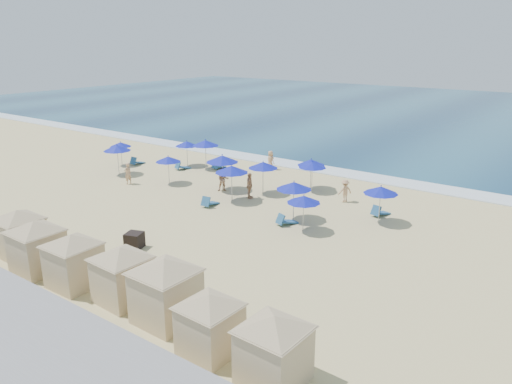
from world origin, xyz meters
TOP-DOWN VIEW (x-y plane):
  - ground at (0.00, 0.00)m, footprint 160.00×160.00m
  - ocean at (0.00, 55.00)m, footprint 160.00×80.00m
  - surf_line at (0.00, 15.50)m, footprint 160.00×2.50m
  - trash_bin at (1.05, -5.26)m, footprint 1.09×1.09m
  - cabana_0 at (-2.93, -9.38)m, footprint 4.37×4.37m
  - cabana_1 at (-0.51, -9.87)m, footprint 4.53×4.53m
  - cabana_2 at (2.22, -9.73)m, footprint 4.39×4.39m
  - cabana_3 at (5.10, -9.35)m, footprint 4.35×4.35m
  - cabana_4 at (7.78, -9.37)m, footprint 4.73×4.73m
  - cabana_5 at (10.57, -9.94)m, footprint 4.06×4.06m
  - cabana_6 at (13.30, -9.92)m, footprint 4.26×4.26m
  - umbrella_0 at (-14.26, 6.44)m, footprint 1.90×1.90m
  - umbrella_1 at (-11.94, 4.23)m, footprint 2.26×2.26m
  - umbrella_2 at (-9.33, 9.71)m, footprint 2.02×2.02m
  - umbrella_3 at (-6.55, 4.75)m, footprint 1.97×1.97m
  - umbrella_4 at (-7.34, 9.95)m, footprint 2.29×2.29m
  - umbrella_5 at (-2.06, 5.89)m, footprint 2.40×2.40m
  - umbrella_6 at (0.17, 4.23)m, footprint 2.31×2.31m
  - umbrella_7 at (3.48, 9.53)m, footprint 2.03×2.03m
  - umbrella_8 at (5.58, 3.62)m, footprint 2.21×2.21m
  - umbrella_9 at (3.09, 10.02)m, footprint 2.07×2.07m
  - umbrella_10 at (10.15, 6.22)m, footprint 2.11×2.11m
  - umbrella_11 at (7.10, 2.26)m, footprint 1.97×1.97m
  - umbrella_12 at (0.89, 6.93)m, footprint 2.16×2.16m
  - beach_chair_0 at (-13.30, 7.28)m, footprint 0.72×1.44m
  - beach_chair_1 at (-8.82, 8.43)m, footprint 0.97×1.50m
  - beach_chair_2 at (-6.38, 10.41)m, footprint 0.68×1.41m
  - beach_chair_3 at (-0.33, 2.37)m, footprint 0.76×1.46m
  - beach_chair_4 at (5.72, 2.47)m, footprint 1.06×1.49m
  - beach_chair_5 at (9.71, 7.35)m, footprint 0.94×1.50m
  - beachgoer_0 at (-8.98, 2.74)m, footprint 0.43×0.63m
  - beachgoer_1 at (-1.84, 5.68)m, footprint 1.07×1.05m
  - beachgoer_2 at (0.83, 5.39)m, footprint 0.85×1.18m
  - beachgoer_3 at (6.59, 8.71)m, footprint 1.05×1.17m
  - beachgoer_4 at (-2.63, 13.00)m, footprint 0.92×0.73m

SIDE VIEW (x-z plane):
  - ground at x=0.00m, z-range 0.00..0.00m
  - ocean at x=0.00m, z-range 0.00..0.06m
  - surf_line at x=0.00m, z-range 0.00..0.08m
  - beach_chair_4 at x=5.72m, z-range -0.12..0.63m
  - beach_chair_1 at x=-8.82m, z-range -0.12..0.64m
  - beach_chair_2 at x=-6.38m, z-range -0.12..0.65m
  - beach_chair_5 at x=9.71m, z-range -0.12..0.65m
  - beach_chair_0 at x=-13.30m, z-range -0.12..0.65m
  - beach_chair_3 at x=-0.33m, z-range -0.12..0.66m
  - trash_bin at x=1.05m, z-range 0.00..0.85m
  - beachgoer_3 at x=6.59m, z-range 0.00..1.57m
  - beachgoer_4 at x=-2.63m, z-range 0.00..1.64m
  - beachgoer_0 at x=-8.98m, z-range 0.00..1.69m
  - beachgoer_1 at x=-1.84m, z-range 0.00..1.74m
  - beachgoer_2 at x=0.83m, z-range 0.00..1.86m
  - cabana_5 at x=10.57m, z-range 0.18..2.73m
  - cabana_6 at x=13.30m, z-range 0.19..2.87m
  - cabana_3 at x=5.10m, z-range 0.20..2.93m
  - cabana_0 at x=-2.93m, z-range 0.20..2.94m
  - cabana_2 at x=2.22m, z-range 0.20..2.95m
  - cabana_1 at x=-0.51m, z-range 0.21..3.05m
  - cabana_4 at x=7.78m, z-range 0.22..3.18m
  - umbrella_0 at x=-14.26m, z-range 0.79..2.96m
  - umbrella_3 at x=-6.55m, z-range 0.82..3.06m
  - umbrella_11 at x=7.10m, z-range 0.82..3.07m
  - umbrella_2 at x=-9.33m, z-range 0.84..3.15m
  - umbrella_7 at x=3.48m, z-range 0.85..3.17m
  - umbrella_9 at x=3.09m, z-range 0.86..3.21m
  - umbrella_10 at x=10.15m, z-range 0.88..3.28m
  - umbrella_12 at x=0.89m, z-range 0.90..3.36m
  - umbrella_8 at x=5.58m, z-range 0.92..3.44m
  - umbrella_1 at x=-11.94m, z-range 0.95..3.52m
  - umbrella_4 at x=-7.34m, z-range 0.96..3.57m
  - umbrella_6 at x=0.17m, z-range 0.96..3.59m
  - umbrella_5 at x=-2.06m, z-range 1.00..3.74m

